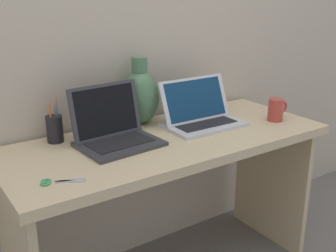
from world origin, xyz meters
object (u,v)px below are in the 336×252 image
(green_vase, at_px, (140,96))
(coffee_mug, at_px, (276,110))
(laptop_left, at_px, (113,129))
(pen_cup, at_px, (55,128))
(scissors, at_px, (55,182))
(laptop_right, at_px, (200,113))

(green_vase, xyz_separation_m, coffee_mug, (0.56, -0.32, -0.08))
(laptop_left, xyz_separation_m, coffee_mug, (0.78, -0.17, -0.01))
(green_vase, relative_size, coffee_mug, 2.72)
(laptop_left, height_order, pen_cup, laptop_left)
(coffee_mug, bearing_deg, pen_cup, 162.34)
(coffee_mug, height_order, pen_cup, pen_cup)
(pen_cup, bearing_deg, green_vase, 1.96)
(scissors, bearing_deg, green_vase, 34.47)
(laptop_right, distance_m, scissors, 0.80)
(coffee_mug, xyz_separation_m, pen_cup, (-0.97, 0.31, 0.01))
(laptop_left, relative_size, coffee_mug, 2.92)
(laptop_right, distance_m, green_vase, 0.29)
(laptop_right, xyz_separation_m, green_vase, (-0.22, 0.17, 0.08))
(green_vase, bearing_deg, laptop_left, -144.50)
(laptop_right, relative_size, coffee_mug, 3.16)
(laptop_right, height_order, coffee_mug, laptop_right)
(coffee_mug, relative_size, scissors, 0.79)
(pen_cup, xyz_separation_m, scissors, (-0.14, -0.36, -0.06))
(scissors, bearing_deg, laptop_right, 15.21)
(green_vase, height_order, coffee_mug, green_vase)
(green_vase, bearing_deg, pen_cup, -178.04)
(green_vase, distance_m, pen_cup, 0.42)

